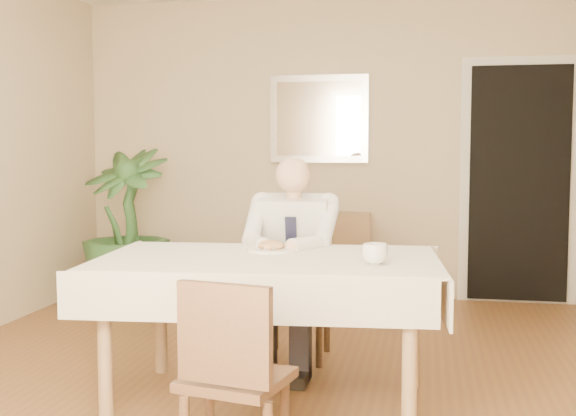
% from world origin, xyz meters
% --- Properties ---
extents(room, '(5.00, 5.02, 2.60)m').
position_xyz_m(room, '(0.00, 0.00, 1.30)').
color(room, brown).
rests_on(room, ground).
extents(window, '(1.34, 0.04, 1.44)m').
position_xyz_m(window, '(0.00, -2.47, 1.45)').
color(window, silver).
rests_on(window, room).
extents(doorway, '(0.96, 0.07, 2.10)m').
position_xyz_m(doorway, '(1.55, 2.46, 1.00)').
color(doorway, silver).
rests_on(doorway, ground).
extents(mirror, '(0.86, 0.04, 0.76)m').
position_xyz_m(mirror, '(-0.13, 2.47, 1.55)').
color(mirror, silver).
rests_on(mirror, room).
extents(dining_table, '(1.80, 1.15, 0.75)m').
position_xyz_m(dining_table, '(0.02, -0.26, 0.67)').
color(dining_table, olive).
rests_on(dining_table, ground).
extents(chair_far, '(0.43, 0.43, 0.84)m').
position_xyz_m(chair_far, '(0.02, 0.61, 0.47)').
color(chair_far, '#492E1B').
rests_on(chair_far, ground).
extents(chair_near, '(0.45, 0.45, 0.80)m').
position_xyz_m(chair_near, '(0.07, -1.15, 0.45)').
color(chair_near, '#492E1B').
rests_on(chair_near, ground).
extents(seated_man, '(0.48, 0.72, 1.24)m').
position_xyz_m(seated_man, '(0.02, 0.33, 0.69)').
color(seated_man, silver).
rests_on(seated_man, ground).
extents(plate, '(0.26, 0.26, 0.02)m').
position_xyz_m(plate, '(-0.01, -0.06, 0.76)').
color(plate, white).
rests_on(plate, dining_table).
extents(food, '(0.14, 0.14, 0.06)m').
position_xyz_m(food, '(-0.01, -0.06, 0.78)').
color(food, olive).
rests_on(food, dining_table).
extents(knife, '(0.01, 0.13, 0.01)m').
position_xyz_m(knife, '(0.03, -0.12, 0.78)').
color(knife, silver).
rests_on(knife, dining_table).
extents(fork, '(0.01, 0.13, 0.01)m').
position_xyz_m(fork, '(-0.05, -0.12, 0.78)').
color(fork, silver).
rests_on(fork, dining_table).
extents(coffee_mug, '(0.16, 0.16, 0.10)m').
position_xyz_m(coffee_mug, '(0.56, -0.38, 0.80)').
color(coffee_mug, white).
rests_on(coffee_mug, dining_table).
extents(sideboard, '(0.95, 0.39, 0.74)m').
position_xyz_m(sideboard, '(-0.13, 2.32, 0.37)').
color(sideboard, olive).
rests_on(sideboard, ground).
extents(photo_frame_left, '(0.10, 0.02, 0.14)m').
position_xyz_m(photo_frame_left, '(-0.59, 2.35, 0.81)').
color(photo_frame_left, silver).
rests_on(photo_frame_left, sideboard).
extents(photo_frame_center, '(0.10, 0.02, 0.14)m').
position_xyz_m(photo_frame_center, '(-0.29, 2.33, 0.81)').
color(photo_frame_center, silver).
rests_on(photo_frame_center, sideboard).
extents(photo_frame_right, '(0.10, 0.02, 0.14)m').
position_xyz_m(photo_frame_right, '(-0.07, 2.34, 0.81)').
color(photo_frame_right, silver).
rests_on(photo_frame_right, sideboard).
extents(potted_palm, '(0.89, 0.89, 1.29)m').
position_xyz_m(potted_palm, '(-1.68, 1.88, 0.65)').
color(potted_palm, '#2B5527').
rests_on(potted_palm, ground).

